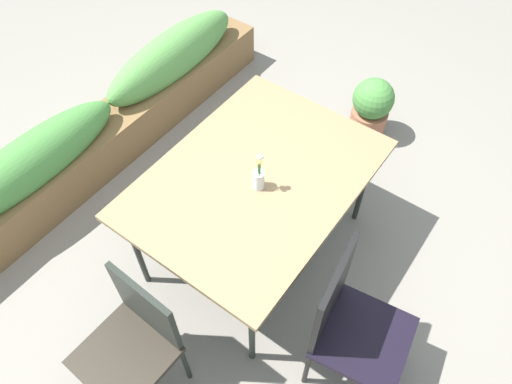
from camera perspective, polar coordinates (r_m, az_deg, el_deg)
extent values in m
plane|color=gray|center=(3.35, -1.36, -5.93)|extent=(12.00, 12.00, 0.00)
cube|color=#8C704C|center=(2.71, 0.00, 1.68)|extent=(1.46, 1.07, 0.03)
cube|color=#232823|center=(2.74, 0.00, 1.31)|extent=(1.43, 1.04, 0.02)
cylinder|color=#232823|center=(2.66, -0.49, -16.49)|extent=(0.04, 0.04, 0.74)
cylinder|color=#232823|center=(3.25, 12.73, 0.76)|extent=(0.04, 0.04, 0.74)
cylinder|color=#232823|center=(2.97, -14.05, -6.86)|extent=(0.04, 0.04, 0.74)
cylinder|color=#232823|center=(3.51, 0.36, 7.27)|extent=(0.04, 0.04, 0.74)
cube|color=black|center=(2.63, 12.78, -16.62)|extent=(0.52, 0.52, 0.04)
cube|color=black|center=(2.38, 9.13, -12.19)|extent=(0.43, 0.09, 0.54)
cylinder|color=black|center=(2.94, 17.30, -16.27)|extent=(0.03, 0.03, 0.44)
cylinder|color=black|center=(2.93, 9.50, -13.23)|extent=(0.03, 0.03, 0.44)
cylinder|color=black|center=(2.77, 6.11, -20.28)|extent=(0.03, 0.03, 0.44)
cube|color=#2A241B|center=(2.63, -15.44, -18.45)|extent=(0.45, 0.45, 0.04)
cube|color=black|center=(2.45, -13.05, -13.36)|extent=(0.04, 0.42, 0.44)
cylinder|color=black|center=(2.91, -20.20, -20.04)|extent=(0.03, 0.03, 0.43)
cylinder|color=black|center=(2.80, -8.43, -19.72)|extent=(0.03, 0.03, 0.43)
cylinder|color=black|center=(2.94, -14.21, -14.78)|extent=(0.03, 0.03, 0.43)
cylinder|color=silver|center=(2.61, 0.30, 1.47)|extent=(0.07, 0.07, 0.12)
cylinder|color=#2D662D|center=(2.54, 0.32, 2.62)|extent=(0.01, 0.01, 0.14)
sphere|color=#EFCC4C|center=(2.49, 0.33, 3.66)|extent=(0.02, 0.02, 0.02)
cylinder|color=#2D662D|center=(2.53, 0.51, 2.93)|extent=(0.01, 0.01, 0.17)
sphere|color=white|center=(2.46, 0.52, 4.24)|extent=(0.03, 0.03, 0.03)
cylinder|color=#2D662D|center=(2.54, 0.26, 2.73)|extent=(0.01, 0.01, 0.14)
sphere|color=#EFCC4C|center=(2.49, 0.27, 3.77)|extent=(0.03, 0.03, 0.03)
cylinder|color=#2D662D|center=(2.53, 0.40, 2.47)|extent=(0.01, 0.01, 0.15)
sphere|color=#EFCC4C|center=(2.47, 0.40, 3.58)|extent=(0.03, 0.03, 0.03)
cube|color=brown|center=(3.94, -16.25, 7.00)|extent=(3.12, 0.38, 0.36)
ellipsoid|color=#47843D|center=(3.53, -25.35, 3.27)|extent=(1.41, 0.34, 0.36)
ellipsoid|color=#569347|center=(4.08, -9.97, 15.81)|extent=(1.41, 0.34, 0.40)
cylinder|color=#9E6047|center=(4.04, 13.21, 8.14)|extent=(0.29, 0.29, 0.24)
sphere|color=#47843D|center=(3.88, 13.90, 10.80)|extent=(0.32, 0.32, 0.32)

